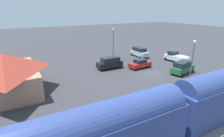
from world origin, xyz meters
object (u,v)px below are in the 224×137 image
Objects in this scene: suv_black at (110,63)px; light_pole_near_platform at (193,58)px; suv_green at (183,67)px; light_pole_lot_center at (113,40)px; pedestrian_on_platform at (171,99)px; pickup_white at (176,57)px; suv_silver at (139,52)px; sedan_red at (140,64)px; station_building at (5,73)px.

suv_black is 15.10m from light_pole_near_platform.
suv_green is at bearing -132.38° from suv_black.
pedestrian_on_platform is at bearing 166.50° from light_pole_lot_center.
pickup_white is at bearing -40.47° from light_pole_near_platform.
pedestrian_on_platform is 0.35× the size of suv_silver.
light_pole_near_platform is (-13.50, -5.90, 3.29)m from suv_black.
suv_silver is at bearing -97.95° from light_pole_lot_center.
suv_black is 0.71× the size of light_pole_lot_center.
light_pole_near_platform reaches higher than pedestrian_on_platform.
sedan_red is at bearing -116.85° from suv_black.
station_building is 28.10m from suv_green.
sedan_red is at bearing 35.92° from suv_green.
station_building is at bearing 97.51° from suv_black.
sedan_red is 0.67× the size of light_pole_lot_center.
suv_black reaches higher than pickup_white.
pedestrian_on_platform is at bearing 130.34° from pickup_white.
suv_black and suv_silver have the same top height.
suv_silver is at bearing -66.83° from suv_black.
light_pole_near_platform reaches higher than suv_green.
station_building is 22.85m from light_pole_lot_center.
sedan_red is at bearing -171.08° from light_pole_lot_center.
light_pole_lot_center is (5.53, -3.96, 3.29)m from suv_black.
suv_silver is at bearing -3.85° from suv_green.
suv_green is 0.75× the size of light_pole_near_platform.
light_pole_lot_center reaches higher than suv_green.
suv_silver is at bearing -76.26° from station_building.
suv_green is at bearing 176.15° from suv_silver.
suv_black is 0.71× the size of light_pole_near_platform.
suv_silver is (7.24, -5.47, 0.27)m from sedan_red.
light_pole_lot_center is at bearing 82.05° from suv_silver.
station_building is 1.70× the size of light_pole_near_platform.
suv_silver is 7.57m from light_pole_lot_center.
suv_black is (2.30, -17.44, -1.70)m from station_building.
light_pole_near_platform reaches higher than station_building.
light_pole_lot_center is (19.03, 1.94, -0.01)m from light_pole_near_platform.
light_pole_lot_center is (8.51, 10.92, 3.41)m from pickup_white.
light_pole_lot_center reaches higher than suv_silver.
pickup_white is at bearing -101.32° from suv_black.
suv_green and suv_black have the same top height.
pedestrian_on_platform is at bearing 150.47° from suv_silver.
light_pole_lot_center is (7.83, -21.40, 1.59)m from station_building.
pedestrian_on_platform is 0.33× the size of suv_green.
sedan_red is at bearing 3.46° from light_pole_near_platform.
light_pole_near_platform is (-10.84, -0.66, 3.56)m from sedan_red.
pickup_white reaches higher than sedan_red.
suv_black reaches higher than sedan_red.
pickup_white is at bearing -40.34° from suv_green.
suv_black is at bearing 23.62° from light_pole_near_platform.
station_building is at bearing 88.79° from pickup_white.
suv_black is 15.17m from pickup_white.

